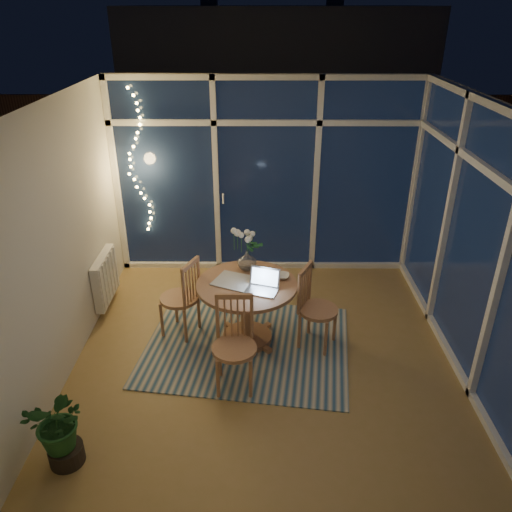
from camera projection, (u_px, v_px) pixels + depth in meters
name	position (u px, v px, depth m)	size (l,w,h in m)	color
floor	(267.00, 352.00, 5.36)	(4.00, 4.00, 0.00)	olive
ceiling	(270.00, 103.00, 4.18)	(4.00, 4.00, 0.00)	white
wall_back	(266.00, 178.00, 6.55)	(4.00, 0.04, 2.60)	beige
wall_front	(274.00, 386.00, 2.99)	(4.00, 0.04, 2.60)	beige
wall_left	(60.00, 242.00, 4.78)	(0.04, 4.00, 2.60)	beige
wall_right	(478.00, 243.00, 4.76)	(0.04, 4.00, 2.60)	beige
window_wall_back	(266.00, 179.00, 6.52)	(4.00, 0.10, 2.60)	white
window_wall_right	(474.00, 243.00, 4.76)	(0.10, 4.00, 2.60)	white
radiator	(105.00, 278.00, 5.99)	(0.10, 0.70, 0.58)	silver
fairy_lights	(137.00, 163.00, 6.35)	(0.24, 0.10, 1.85)	#FFD366
garden_patio	(289.00, 197.00, 9.84)	(12.00, 6.00, 0.10)	black
garden_fence	(264.00, 142.00, 9.86)	(11.00, 0.08, 1.80)	#321E12
neighbour_roof	(276.00, 57.00, 11.94)	(7.00, 3.00, 2.20)	#373942
garden_shrubs	(216.00, 201.00, 8.19)	(0.90, 0.90, 0.90)	black
rug	(247.00, 345.00, 5.46)	(2.17, 1.74, 0.01)	beige
dining_table	(247.00, 313.00, 5.39)	(1.07, 1.07, 0.73)	#A36C49
chair_left	(179.00, 297.00, 5.46)	(0.44, 0.44, 0.95)	#A36C49
chair_right	(319.00, 308.00, 5.26)	(0.44, 0.44, 0.94)	#A36C49
chair_front	(234.00, 346.00, 4.66)	(0.45, 0.45, 0.97)	#A36C49
laptop	(262.00, 281.00, 5.02)	(0.32, 0.27, 0.23)	#BBBBC0
flower_vase	(247.00, 261.00, 5.46)	(0.20, 0.20, 0.21)	silver
bowl	(281.00, 276.00, 5.32)	(0.15, 0.15, 0.04)	silver
newspapers	(231.00, 280.00, 5.27)	(0.40, 0.30, 0.01)	silver
phone	(248.00, 285.00, 5.19)	(0.12, 0.06, 0.01)	black
potted_plant	(60.00, 427.00, 3.91)	(0.54, 0.47, 0.76)	#1A4B1F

